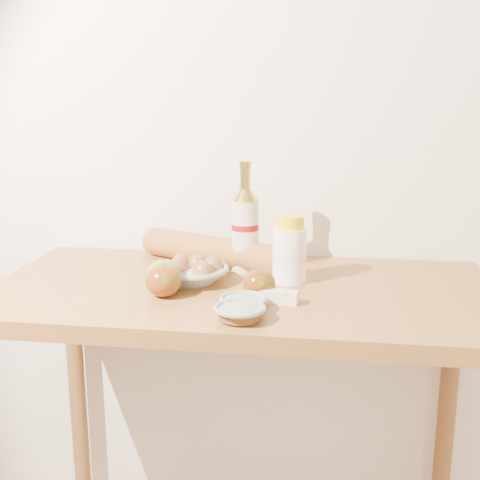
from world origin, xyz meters
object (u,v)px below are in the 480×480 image
table (242,334)px  baguette (213,251)px  cream_bottle (290,251)px  egg_bowl (193,272)px  bourbon_bottle (245,227)px

table → baguette: bearing=121.3°
cream_bottle → egg_bowl: bearing=-149.5°
table → cream_bottle: bearing=25.9°
bourbon_bottle → baguette: (-0.09, 0.04, -0.08)m
table → cream_bottle: cream_bottle is taller
table → cream_bottle: (0.11, 0.05, 0.20)m
table → baguette: baguette is taller
bourbon_bottle → cream_bottle: bourbon_bottle is taller
cream_bottle → baguette: 0.24m
cream_bottle → bourbon_bottle: bearing=169.4°
table → bourbon_bottle: 0.27m
egg_bowl → cream_bottle: bearing=9.3°
bourbon_bottle → table: bearing=-105.2°
egg_bowl → baguette: 0.16m
baguette → table: bearing=-34.2°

